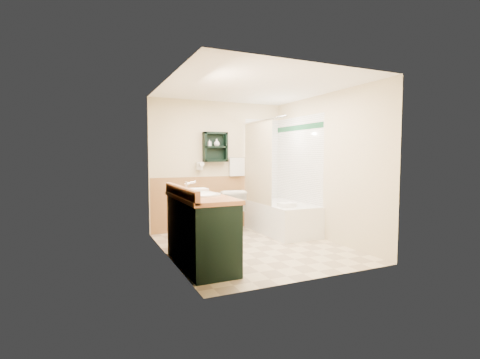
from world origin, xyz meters
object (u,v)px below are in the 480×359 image
wall_shelf (215,147)px  hair_dryer (199,166)px  vanity_book (177,184)px  toilet (229,211)px  bathtub (282,218)px  soap_bottle_b (217,143)px  vanity (201,230)px  soap_bottle_a (209,144)px

wall_shelf → hair_dryer: 0.46m
vanity_book → toilet: bearing=17.4°
bathtub → soap_bottle_b: (-1.00, 0.68, 1.35)m
vanity → soap_bottle_a: bearing=67.4°
soap_bottle_b → toilet: bearing=-69.8°
vanity → hair_dryer: bearing=72.7°
toilet → soap_bottle_b: bearing=-64.2°
vanity → toilet: vanity is taller
wall_shelf → vanity_book: size_ratio=2.49×
vanity → soap_bottle_b: 2.39m
wall_shelf → bathtub: 1.78m
toilet → vanity: bearing=62.3°
hair_dryer → vanity: hair_dryer is taller
bathtub → vanity_book: (-2.08, -0.65, 0.74)m
wall_shelf → soap_bottle_b: bearing=-11.3°
hair_dryer → bathtub: size_ratio=0.16×
toilet → soap_bottle_b: 1.27m
soap_bottle_a → soap_bottle_b: soap_bottle_b is taller
vanity_book → soap_bottle_b: bearing=27.5°
toilet → vanity_book: bearing=46.3°
wall_shelf → vanity: bearing=-115.5°
hair_dryer → vanity: bearing=-107.3°
hair_dryer → vanity_book: 1.57m
hair_dryer → soap_bottle_b: soap_bottle_b is taller
bathtub → soap_bottle_a: bearing=149.1°
vanity → soap_bottle_a: 2.33m
vanity → wall_shelf: bearing=64.5°
vanity_book → soap_bottle_a: (0.94, 1.33, 0.59)m
toilet → soap_bottle_a: size_ratio=6.36×
vanity → toilet: (1.03, 1.57, -0.06)m
wall_shelf → bathtub: wall_shelf is taller
bathtub → vanity_book: vanity_book is taller
toilet → vanity_book: size_ratio=3.59×
bathtub → toilet: toilet is taller
hair_dryer → vanity_book: size_ratio=1.09×
vanity_book → soap_bottle_a: bearing=31.3°
wall_shelf → vanity: wall_shelf is taller
toilet → soap_bottle_a: bearing=-44.6°
vanity → bathtub: size_ratio=0.94×
hair_dryer → soap_bottle_b: 0.53m
wall_shelf → bathtub: size_ratio=0.37×
wall_shelf → toilet: wall_shelf is taller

